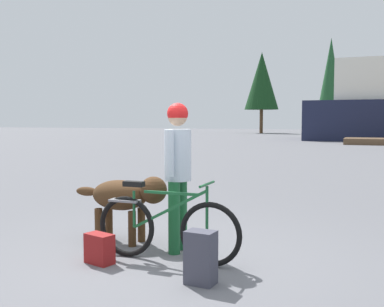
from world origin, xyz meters
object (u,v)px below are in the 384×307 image
at_px(bicycle, 166,227).
at_px(handbag_pannier, 99,249).
at_px(dog, 126,197).
at_px(backpack, 201,257).
at_px(person_cyclist, 178,162).

distance_m(bicycle, handbag_pannier, 0.76).
height_order(bicycle, dog, bicycle).
height_order(bicycle, backpack, bicycle).
bearing_deg(backpack, person_cyclist, 124.16).
height_order(backpack, handbag_pannier, backpack).
xyz_separation_m(dog, handbag_pannier, (0.16, -0.87, -0.43)).
distance_m(backpack, handbag_pannier, 1.28).
xyz_separation_m(bicycle, person_cyclist, (-0.03, 0.41, 0.70)).
bearing_deg(backpack, bicycle, 138.99).
height_order(bicycle, person_cyclist, person_cyclist).
relative_size(bicycle, person_cyclist, 0.97).
relative_size(backpack, handbag_pannier, 1.57).
distance_m(person_cyclist, dog, 0.92).
bearing_deg(handbag_pannier, dog, 100.29).
bearing_deg(person_cyclist, bicycle, -86.14).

